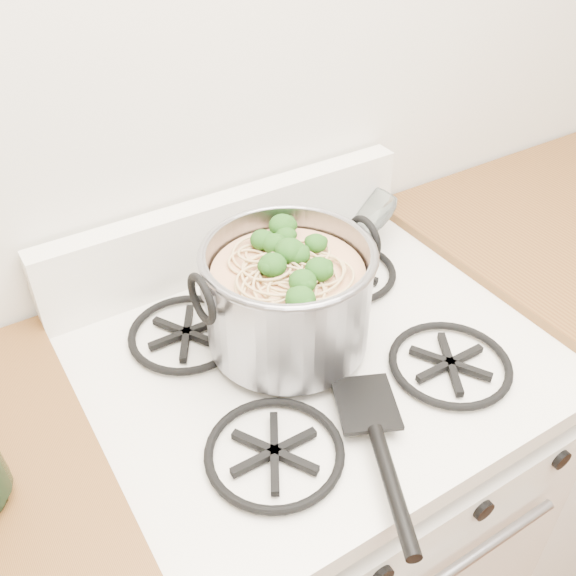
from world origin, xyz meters
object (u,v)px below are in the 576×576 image
(spatula, at_px, (366,400))
(glass_bowl, at_px, (323,226))
(stock_pot, at_px, (288,297))
(gas_range, at_px, (310,509))

(spatula, distance_m, glass_bowl, 0.48)
(stock_pot, bearing_deg, spatula, -83.92)
(spatula, bearing_deg, glass_bowl, 87.68)
(gas_range, height_order, glass_bowl, glass_bowl)
(stock_pot, relative_size, spatula, 1.00)
(stock_pot, height_order, glass_bowl, stock_pot)
(gas_range, height_order, spatula, spatula)
(stock_pot, bearing_deg, glass_bowl, 45.37)
(gas_range, distance_m, glass_bowl, 0.61)
(spatula, xyz_separation_m, glass_bowl, (0.22, 0.43, 0.00))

